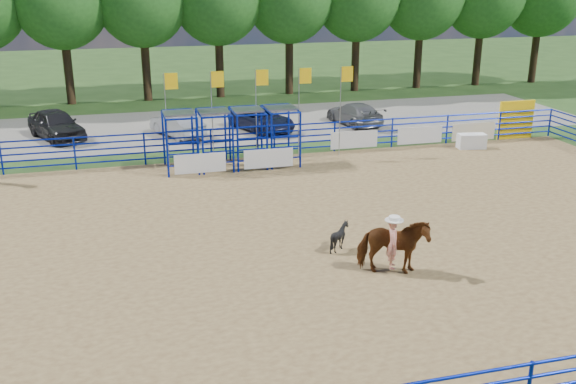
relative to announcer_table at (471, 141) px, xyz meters
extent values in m
plane|color=#305020|center=(-9.74, -8.82, -0.38)|extent=(120.00, 120.00, 0.00)
cube|color=olive|center=(-9.74, -8.82, -0.37)|extent=(30.00, 20.00, 0.02)
cube|color=gray|center=(-9.74, 8.18, -0.37)|extent=(40.00, 10.00, 0.01)
cube|color=white|center=(0.00, 0.00, 0.00)|extent=(1.43, 0.83, 0.72)
imported|color=brown|center=(-9.46, -11.98, 0.49)|extent=(2.19, 1.49, 1.69)
imported|color=red|center=(-9.46, -11.98, 1.31)|extent=(0.50, 0.62, 1.47)
cylinder|color=white|center=(-9.46, -11.98, 2.07)|extent=(0.54, 0.54, 0.12)
imported|color=black|center=(-10.37, -10.00, 0.08)|extent=(0.82, 0.73, 0.87)
imported|color=black|center=(-19.96, 7.37, 0.39)|extent=(3.52, 4.82, 1.53)
imported|color=gray|center=(-13.80, 6.26, 0.27)|extent=(2.77, 4.10, 1.28)
imported|color=black|center=(-9.19, 6.45, 0.26)|extent=(3.45, 4.94, 1.25)
imported|color=#5C5C5E|center=(-3.72, 6.52, 0.25)|extent=(2.50, 4.54, 1.25)
cube|color=white|center=(-13.54, -1.05, 0.17)|extent=(2.20, 0.04, 0.85)
cube|color=white|center=(-10.54, -1.05, 0.17)|extent=(2.20, 0.04, 0.85)
cube|color=white|center=(-5.74, 1.14, 0.17)|extent=(2.40, 0.04, 0.85)
cube|color=white|center=(-2.24, 1.14, 0.17)|extent=(2.40, 0.04, 0.85)
cube|color=beige|center=(0.76, 1.14, 0.17)|extent=(2.40, 0.04, 0.90)
cube|color=yellow|center=(3.26, 1.28, 0.62)|extent=(2.00, 0.12, 2.00)
cylinder|color=#3F2B19|center=(-19.74, 17.18, 2.02)|extent=(0.56, 0.56, 4.80)
cylinder|color=#3F2B19|center=(-14.74, 17.18, 2.02)|extent=(0.56, 0.56, 4.80)
cylinder|color=#3F2B19|center=(-9.74, 17.18, 2.02)|extent=(0.56, 0.56, 4.80)
cylinder|color=#3F2B19|center=(-4.74, 17.18, 2.02)|extent=(0.56, 0.56, 4.80)
cylinder|color=#3F2B19|center=(0.26, 17.18, 2.02)|extent=(0.56, 0.56, 4.80)
cylinder|color=#3F2B19|center=(5.26, 17.18, 2.02)|extent=(0.56, 0.56, 4.80)
cylinder|color=#3F2B19|center=(10.26, 17.18, 2.02)|extent=(0.56, 0.56, 4.80)
cylinder|color=#3F2B19|center=(15.26, 17.18, 2.02)|extent=(0.56, 0.56, 4.80)
camera|label=1|loc=(-16.64, -27.41, 7.83)|focal=40.00mm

